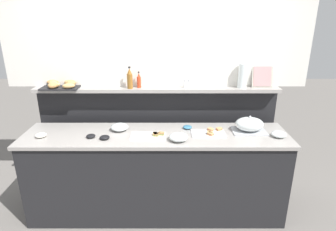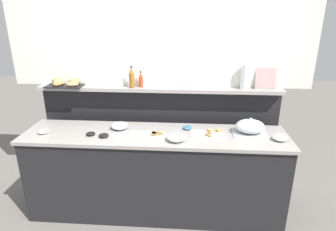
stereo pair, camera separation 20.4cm
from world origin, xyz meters
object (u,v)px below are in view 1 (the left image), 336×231
(serving_cloche, at_px, (249,125))
(hot_sauce_bottle, at_px, (139,81))
(condiment_bowl_cream, at_px, (40,135))
(framed_picture, at_px, (262,76))
(glass_bowl_medium, at_px, (278,134))
(pepper_shaker, at_px, (189,84))
(water_carafe, at_px, (242,76))
(condiment_bowl_dark, at_px, (187,127))
(bread_basket, at_px, (60,85))
(condiment_bowl_red, at_px, (104,137))
(sandwich_platter_rear, at_px, (209,133))
(glass_bowl_large, at_px, (119,127))
(sandwich_platter_side, at_px, (150,136))
(glass_bowl_small, at_px, (178,137))
(vinegar_bottle_amber, at_px, (129,79))
(condiment_bowl_teal, at_px, (90,136))
(salt_shaker, at_px, (185,84))

(serving_cloche, xyz_separation_m, hot_sauce_bottle, (-1.14, 0.35, 0.37))
(condiment_bowl_cream, height_order, framed_picture, framed_picture)
(serving_cloche, xyz_separation_m, framed_picture, (0.20, 0.38, 0.42))
(serving_cloche, bearing_deg, hot_sauce_bottle, 163.01)
(glass_bowl_medium, xyz_separation_m, pepper_shaker, (-0.85, 0.48, 0.39))
(framed_picture, distance_m, water_carafe, 0.23)
(condiment_bowl_dark, distance_m, bread_basket, 1.45)
(condiment_bowl_red, xyz_separation_m, water_carafe, (1.40, 0.53, 0.48))
(sandwich_platter_rear, height_order, condiment_bowl_cream, condiment_bowl_cream)
(serving_cloche, xyz_separation_m, glass_bowl_large, (-1.32, 0.03, -0.04))
(sandwich_platter_side, distance_m, water_carafe, 1.18)
(sandwich_platter_rear, relative_size, pepper_shaker, 3.83)
(condiment_bowl_red, bearing_deg, glass_bowl_small, -2.71)
(water_carafe, bearing_deg, vinegar_bottle_amber, -178.68)
(sandwich_platter_rear, distance_m, bread_basket, 1.68)
(condiment_bowl_teal, height_order, bread_basket, bread_basket)
(glass_bowl_medium, relative_size, hot_sauce_bottle, 0.81)
(sandwich_platter_side, distance_m, glass_bowl_large, 0.36)
(serving_cloche, xyz_separation_m, vinegar_bottle_amber, (-1.23, 0.31, 0.40))
(hot_sauce_bottle, bearing_deg, condiment_bowl_dark, -27.84)
(condiment_bowl_red, bearing_deg, sandwich_platter_side, 7.53)
(salt_shaker, distance_m, bread_basket, 1.35)
(glass_bowl_large, bearing_deg, condiment_bowl_cream, -167.20)
(sandwich_platter_rear, xyz_separation_m, glass_bowl_small, (-0.31, -0.16, 0.02))
(vinegar_bottle_amber, bearing_deg, glass_bowl_medium, -16.80)
(sandwich_platter_rear, height_order, vinegar_bottle_amber, vinegar_bottle_amber)
(glass_bowl_small, xyz_separation_m, condiment_bowl_dark, (0.10, 0.29, -0.02))
(condiment_bowl_teal, height_order, hot_sauce_bottle, hot_sauce_bottle)
(condiment_bowl_teal, bearing_deg, condiment_bowl_cream, 178.51)
(glass_bowl_small, distance_m, condiment_bowl_cream, 1.34)
(hot_sauce_bottle, bearing_deg, salt_shaker, -0.76)
(condiment_bowl_dark, relative_size, condiment_bowl_red, 0.98)
(hot_sauce_bottle, bearing_deg, condiment_bowl_cream, -152.25)
(condiment_bowl_dark, height_order, bread_basket, bread_basket)
(sandwich_platter_rear, xyz_separation_m, hot_sauce_bottle, (-0.73, 0.41, 0.44))
(glass_bowl_small, bearing_deg, bread_basket, 156.31)
(pepper_shaker, bearing_deg, condiment_bowl_dark, -95.24)
(glass_bowl_small, bearing_deg, condiment_bowl_red, 177.29)
(condiment_bowl_cream, distance_m, salt_shaker, 1.55)
(serving_cloche, bearing_deg, salt_shaker, 151.96)
(sandwich_platter_rear, bearing_deg, glass_bowl_large, 174.50)
(sandwich_platter_side, bearing_deg, water_carafe, 25.81)
(glass_bowl_medium, bearing_deg, vinegar_bottle_amber, 163.20)
(condiment_bowl_cream, bearing_deg, condiment_bowl_dark, 8.39)
(glass_bowl_large, bearing_deg, sandwich_platter_rear, -5.50)
(salt_shaker, distance_m, water_carafe, 0.62)
(glass_bowl_small, xyz_separation_m, condiment_bowl_cream, (-1.34, 0.08, -0.01))
(sandwich_platter_side, bearing_deg, salt_shaker, 52.78)
(pepper_shaker, bearing_deg, bread_basket, -179.84)
(glass_bowl_large, bearing_deg, bread_basket, 155.36)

